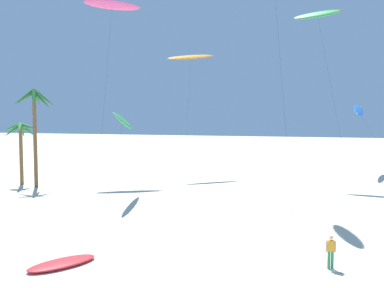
# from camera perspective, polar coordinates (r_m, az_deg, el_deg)

# --- Properties ---
(palm_tree_0) EXTENTS (4.41, 4.31, 10.22)m
(palm_tree_0) POSITION_cam_1_polar(r_m,az_deg,el_deg) (45.32, -21.00, 4.71)
(palm_tree_0) COLOR brown
(palm_tree_0) RESTS_ON ground
(palm_tree_1) EXTENTS (4.31, 3.66, 6.72)m
(palm_tree_1) POSITION_cam_1_polar(r_m,az_deg,el_deg) (47.59, -22.65, 1.28)
(palm_tree_1) COLOR brown
(palm_tree_1) RESTS_ON ground
(flying_kite_1) EXTENTS (5.19, 9.58, 9.24)m
(flying_kite_1) POSITION_cam_1_polar(r_m,az_deg,el_deg) (56.34, 22.11, 4.35)
(flying_kite_1) COLOR blue
(flying_kite_1) RESTS_ON ground
(flying_kite_4) EXTENTS (4.19, 13.31, 8.12)m
(flying_kite_4) POSITION_cam_1_polar(r_m,az_deg,el_deg) (37.23, -9.50, 3.13)
(flying_kite_4) COLOR green
(flying_kite_4) RESTS_ON ground
(flying_kite_5) EXTENTS (6.40, 10.56, 21.33)m
(flying_kite_5) POSITION_cam_1_polar(r_m,az_deg,el_deg) (52.40, -11.02, 18.39)
(flying_kite_5) COLOR #EA5193
(flying_kite_5) RESTS_ON ground
(flying_kite_6) EXTENTS (5.65, 5.98, 15.57)m
(flying_kite_6) POSITION_cam_1_polar(r_m,az_deg,el_deg) (52.87, -0.14, 11.97)
(flying_kite_6) COLOR orange
(flying_kite_6) RESTS_ON ground
(flying_kite_7) EXTENTS (6.25, 4.51, 19.42)m
(flying_kite_7) POSITION_cam_1_polar(r_m,az_deg,el_deg) (49.91, 17.00, 16.79)
(flying_kite_7) COLOR green
(flying_kite_7) RESTS_ON ground
(grounded_kite_0) EXTENTS (3.07, 3.66, 0.27)m
(grounded_kite_0) POSITION_cam_1_polar(r_m,az_deg,el_deg) (22.20, -17.58, -15.46)
(grounded_kite_0) COLOR red
(grounded_kite_0) RESTS_ON ground
(person_foreground_walker) EXTENTS (0.49, 0.27, 1.67)m
(person_foreground_walker) POSITION_cam_1_polar(r_m,az_deg,el_deg) (21.66, 18.69, -13.81)
(person_foreground_walker) COLOR #338E56
(person_foreground_walker) RESTS_ON ground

